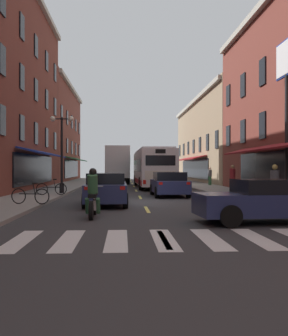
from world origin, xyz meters
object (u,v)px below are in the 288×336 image
(pedestrian_near, at_px, (233,178))
(pedestrian_far, at_px, (275,184))
(pedestrian_rear, at_px, (210,176))
(street_lamp_twin, at_px, (62,150))
(sedan_mid, at_px, (273,200))
(box_truck, at_px, (117,165))
(sedan_rear, at_px, (169,184))
(sedan_near, at_px, (119,175))
(transit_bus, at_px, (152,168))
(bicycle_mid, at_px, (30,195))
(billboard_sign, at_px, (287,79))
(bicycle_near, at_px, (51,189))
(sedan_far, at_px, (106,189))
(motorcycle_rider, at_px, (93,196))

(pedestrian_near, xyz_separation_m, pedestrian_far, (-0.68, -8.53, -0.05))
(pedestrian_rear, xyz_separation_m, street_lamp_twin, (-11.42, -10.52, 1.79))
(sedan_mid, bearing_deg, pedestrian_far, 67.66)
(box_truck, xyz_separation_m, sedan_rear, (3.29, -17.98, -1.24))
(pedestrian_near, bearing_deg, street_lamp_twin, 23.08)
(pedestrian_far, relative_size, pedestrian_rear, 1.05)
(box_truck, relative_size, sedan_near, 1.54)
(transit_bus, bearing_deg, sedan_rear, -88.42)
(street_lamp_twin, bearing_deg, bicycle_mid, -91.57)
(billboard_sign, distance_m, pedestrian_rear, 16.44)
(transit_bus, xyz_separation_m, box_truck, (-3.02, 8.30, 0.31))
(transit_bus, bearing_deg, bicycle_near, -122.42)
(bicycle_near, height_order, bicycle_mid, same)
(billboard_sign, height_order, sedan_rear, billboard_sign)
(sedan_rear, distance_m, pedestrian_rear, 12.66)
(billboard_sign, height_order, street_lamp_twin, billboard_sign)
(transit_bus, relative_size, bicycle_mid, 7.01)
(pedestrian_far, bearing_deg, sedan_rear, -53.25)
(pedestrian_rear, bearing_deg, sedan_far, -45.41)
(box_truck, bearing_deg, pedestrian_far, -75.05)
(transit_bus, distance_m, bicycle_near, 12.10)
(sedan_mid, relative_size, bicycle_near, 2.72)
(box_truck, relative_size, bicycle_near, 4.28)
(transit_bus, height_order, sedan_mid, transit_bus)
(sedan_far, xyz_separation_m, sedan_rear, (3.46, 5.16, -0.01))
(pedestrian_rear, bearing_deg, sedan_near, -171.52)
(billboard_sign, xyz_separation_m, sedan_far, (-8.77, -1.15, -5.27))
(sedan_rear, height_order, bicycle_mid, sedan_rear)
(motorcycle_rider, bearing_deg, sedan_near, 89.32)
(sedan_rear, height_order, pedestrian_rear, pedestrian_rear)
(sedan_far, height_order, pedestrian_near, pedestrian_near)
(sedan_far, distance_m, motorcycle_rider, 4.39)
(transit_bus, relative_size, box_truck, 1.61)
(sedan_mid, bearing_deg, box_truck, 100.05)
(sedan_far, relative_size, bicycle_near, 2.70)
(box_truck, distance_m, pedestrian_far, 26.11)
(sedan_rear, distance_m, bicycle_near, 6.75)
(transit_bus, relative_size, sedan_near, 2.48)
(pedestrian_far, bearing_deg, box_truck, -63.74)
(sedan_near, xyz_separation_m, sedan_rear, (3.26, -27.79, 0.01))
(sedan_near, bearing_deg, sedan_mid, -82.50)
(motorcycle_rider, bearing_deg, pedestrian_near, 54.15)
(sedan_far, relative_size, pedestrian_far, 2.77)
(street_lamp_twin, bearing_deg, sedan_mid, -55.89)
(sedan_far, xyz_separation_m, street_lamp_twin, (-2.94, 6.27, 2.00))
(sedan_mid, xyz_separation_m, bicycle_near, (-8.58, 10.59, -0.18))
(bicycle_near, distance_m, bicycle_mid, 5.56)
(box_truck, xyz_separation_m, sedan_near, (0.03, 9.82, -1.26))
(pedestrian_far, xyz_separation_m, street_lamp_twin, (-9.84, 8.34, 1.74))
(pedestrian_near, bearing_deg, transit_bus, -40.27)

